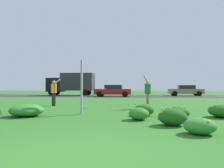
% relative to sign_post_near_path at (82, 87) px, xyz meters
% --- Properties ---
extents(ground_plane, '(120.00, 120.00, 0.00)m').
position_rel_sign_post_near_path_xyz_m(ground_plane, '(1.24, 7.38, -1.15)').
color(ground_plane, '#2D6B23').
extents(highway_strip, '(120.00, 8.75, 0.01)m').
position_rel_sign_post_near_path_xyz_m(highway_strip, '(1.24, 20.10, -1.15)').
color(highway_strip, '#2D2D30').
rests_on(highway_strip, ground).
extents(highway_center_stripe, '(120.00, 0.16, 0.00)m').
position_rel_sign_post_near_path_xyz_m(highway_center_stripe, '(1.24, 20.10, -1.14)').
color(highway_center_stripe, yellow).
rests_on(highway_center_stripe, ground).
extents(daylily_clump_front_right, '(0.77, 0.75, 0.40)m').
position_rel_sign_post_near_path_xyz_m(daylily_clump_front_right, '(3.88, -3.52, -0.95)').
color(daylily_clump_front_right, '#337F2D').
rests_on(daylily_clump_front_right, ground).
extents(daylily_clump_front_center, '(1.30, 1.42, 0.47)m').
position_rel_sign_post_near_path_xyz_m(daylily_clump_front_center, '(-1.98, -0.88, -0.92)').
color(daylily_clump_front_center, '#337F2D').
rests_on(daylily_clump_front_center, ground).
extents(daylily_clump_mid_left, '(0.79, 0.66, 0.51)m').
position_rel_sign_post_near_path_xyz_m(daylily_clump_mid_left, '(2.61, -0.16, -0.92)').
color(daylily_clump_mid_left, '#23661E').
rests_on(daylily_clump_mid_left, ground).
extents(daylily_clump_front_left, '(0.93, 0.78, 0.48)m').
position_rel_sign_post_near_path_xyz_m(daylily_clump_front_left, '(3.76, -0.85, -0.93)').
color(daylily_clump_front_left, '#23661E').
rests_on(daylily_clump_front_left, ground).
extents(daylily_clump_mid_right, '(0.85, 0.80, 0.53)m').
position_rel_sign_post_near_path_xyz_m(daylily_clump_mid_right, '(3.40, -2.34, -0.90)').
color(daylily_clump_mid_right, '#1E5619').
rests_on(daylily_clump_mid_right, ground).
extents(daylily_clump_near_camera, '(1.16, 1.07, 0.50)m').
position_rel_sign_post_near_path_xyz_m(daylily_clump_near_camera, '(5.59, -0.27, -0.90)').
color(daylily_clump_near_camera, '#23661E').
rests_on(daylily_clump_near_camera, ground).
extents(daylily_clump_mid_center, '(0.70, 0.74, 0.43)m').
position_rel_sign_post_near_path_xyz_m(daylily_clump_mid_center, '(2.40, -1.34, -0.94)').
color(daylily_clump_mid_center, '#337F2D').
rests_on(daylily_clump_mid_center, ground).
extents(sign_post_near_path, '(0.07, 0.10, 2.31)m').
position_rel_sign_post_near_path_xyz_m(sign_post_near_path, '(0.00, 0.00, 0.00)').
color(sign_post_near_path, '#93969B').
rests_on(sign_post_near_path, ground).
extents(person_thrower_orange_shirt, '(0.53, 0.51, 1.66)m').
position_rel_sign_post_near_path_xyz_m(person_thrower_orange_shirt, '(-2.81, 3.94, -0.22)').
color(person_thrower_orange_shirt, orange).
rests_on(person_thrower_orange_shirt, ground).
extents(person_catcher_green_shirt, '(0.42, 0.51, 1.79)m').
position_rel_sign_post_near_path_xyz_m(person_catcher_green_shirt, '(2.86, 3.04, -0.22)').
color(person_catcher_green_shirt, '#287038').
rests_on(person_catcher_green_shirt, ground).
extents(frisbee_red, '(0.28, 0.28, 0.10)m').
position_rel_sign_post_near_path_xyz_m(frisbee_red, '(0.41, 3.40, -0.12)').
color(frisbee_red, red).
extents(car_tan_center_left, '(4.50, 2.00, 1.45)m').
position_rel_sign_post_near_path_xyz_m(car_tan_center_left, '(8.61, 22.07, -0.41)').
color(car_tan_center_left, '#937F60').
rests_on(car_tan_center_left, ground).
extents(car_red_center_right, '(4.50, 2.00, 1.45)m').
position_rel_sign_post_near_path_xyz_m(car_red_center_right, '(-0.87, 18.13, -0.41)').
color(car_red_center_right, maroon).
rests_on(car_red_center_right, ground).
extents(box_truck_black, '(6.70, 2.46, 3.20)m').
position_rel_sign_post_near_path_xyz_m(box_truck_black, '(-7.39, 22.07, 0.65)').
color(box_truck_black, black).
rests_on(box_truck_black, ground).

